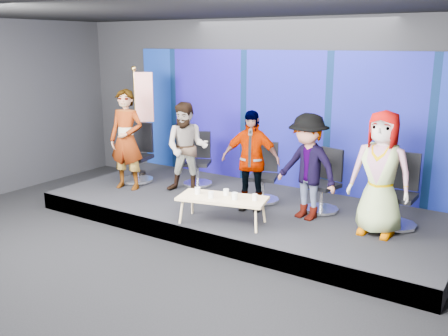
% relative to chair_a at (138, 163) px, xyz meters
% --- Properties ---
extents(ground, '(10.00, 10.00, 0.00)m').
position_rel_chair_a_xyz_m(ground, '(2.57, -2.58, -0.69)').
color(ground, black).
rests_on(ground, ground).
extents(room_walls, '(10.02, 8.02, 3.51)m').
position_rel_chair_a_xyz_m(room_walls, '(2.57, -2.58, 1.74)').
color(room_walls, black).
rests_on(room_walls, ground).
extents(riser, '(7.00, 3.00, 0.30)m').
position_rel_chair_a_xyz_m(riser, '(2.57, -0.08, -0.54)').
color(riser, black).
rests_on(riser, ground).
extents(backdrop, '(7.00, 0.08, 2.60)m').
position_rel_chair_a_xyz_m(backdrop, '(2.57, 1.37, 0.91)').
color(backdrop, navy).
rests_on(backdrop, riser).
extents(chair_a, '(0.79, 0.79, 1.17)m').
position_rel_chair_a_xyz_m(chair_a, '(0.00, 0.00, 0.00)').
color(chair_a, silver).
rests_on(chair_a, riser).
extents(panelist_a, '(0.77, 0.59, 1.90)m').
position_rel_chair_a_xyz_m(panelist_a, '(0.18, -0.48, 0.56)').
color(panelist_a, black).
rests_on(panelist_a, riser).
extents(chair_b, '(0.77, 0.77, 1.04)m').
position_rel_chair_a_xyz_m(chair_b, '(1.16, 0.46, -0.04)').
color(chair_b, silver).
rests_on(chair_b, riser).
extents(panelist_b, '(1.01, 0.92, 1.69)m').
position_rel_chair_a_xyz_m(panelist_b, '(1.27, -0.03, 0.46)').
color(panelist_b, black).
rests_on(panelist_b, riser).
extents(chair_c, '(0.73, 0.73, 1.04)m').
position_rel_chair_a_xyz_m(chair_c, '(2.75, 0.24, -0.04)').
color(chair_c, silver).
rests_on(chair_c, riser).
extents(panelist_c, '(1.06, 0.68, 1.68)m').
position_rel_chair_a_xyz_m(panelist_c, '(2.77, -0.26, 0.45)').
color(panelist_c, black).
rests_on(panelist_c, riser).
extents(chair_d, '(0.71, 0.71, 1.04)m').
position_rel_chair_a_xyz_m(chair_d, '(3.85, 0.31, -0.04)').
color(chair_d, silver).
rests_on(chair_d, riser).
extents(panelist_d, '(1.21, 0.87, 1.69)m').
position_rel_chair_a_xyz_m(panelist_d, '(3.75, -0.18, 0.46)').
color(panelist_d, black).
rests_on(panelist_d, riser).
extents(chair_e, '(0.64, 0.64, 1.13)m').
position_rel_chair_a_xyz_m(chair_e, '(5.07, 0.25, -0.02)').
color(chair_e, silver).
rests_on(chair_e, riser).
extents(panelist_e, '(0.90, 0.59, 1.83)m').
position_rel_chair_a_xyz_m(panelist_e, '(4.90, -0.23, 0.53)').
color(panelist_e, black).
rests_on(panelist_e, riser).
extents(coffee_table, '(1.47, 0.90, 0.42)m').
position_rel_chair_a_xyz_m(coffee_table, '(2.75, -1.10, 0.00)').
color(coffee_table, tan).
rests_on(coffee_table, riser).
extents(mug_a, '(0.09, 0.09, 0.11)m').
position_rel_chair_a_xyz_m(mug_a, '(2.33, -1.16, 0.09)').
color(mug_a, silver).
rests_on(mug_a, coffee_table).
extents(mug_b, '(0.09, 0.09, 0.10)m').
position_rel_chair_a_xyz_m(mug_b, '(2.63, -1.23, 0.09)').
color(mug_b, silver).
rests_on(mug_b, coffee_table).
extents(mug_c, '(0.09, 0.09, 0.10)m').
position_rel_chair_a_xyz_m(mug_c, '(2.75, -0.99, 0.09)').
color(mug_c, silver).
rests_on(mug_c, coffee_table).
extents(mug_d, '(0.09, 0.09, 0.11)m').
position_rel_chair_a_xyz_m(mug_d, '(2.97, -1.09, 0.09)').
color(mug_d, silver).
rests_on(mug_d, coffee_table).
extents(mug_e, '(0.08, 0.08, 0.10)m').
position_rel_chair_a_xyz_m(mug_e, '(3.25, -0.96, 0.08)').
color(mug_e, silver).
rests_on(mug_e, coffee_table).
extents(flag_stand, '(0.49, 0.35, 2.29)m').
position_rel_chair_a_xyz_m(flag_stand, '(-0.16, 0.33, 0.82)').
color(flag_stand, black).
rests_on(flag_stand, riser).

